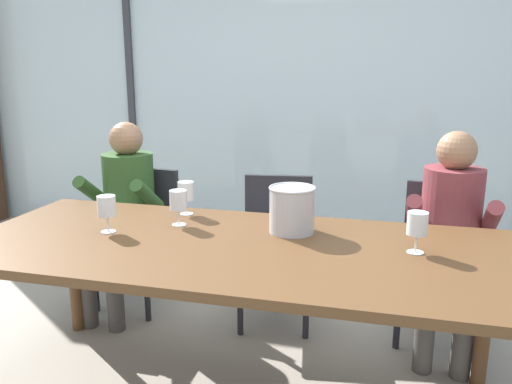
% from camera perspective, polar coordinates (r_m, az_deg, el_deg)
% --- Properties ---
extents(ground, '(14.00, 14.00, 0.00)m').
position_cam_1_polar(ground, '(3.41, 2.79, -12.70)').
color(ground, '#9E9384').
extents(window_glass_panel, '(7.63, 0.03, 2.60)m').
position_cam_1_polar(window_glass_panel, '(4.43, 6.69, 10.76)').
color(window_glass_panel, silver).
rests_on(window_glass_panel, ground).
extents(window_mullion_left, '(0.06, 0.06, 2.60)m').
position_cam_1_polar(window_mullion_left, '(4.94, -13.82, 10.74)').
color(window_mullion_left, '#38383D').
rests_on(window_mullion_left, ground).
extents(hillside_vineyard, '(13.63, 2.40, 1.67)m').
position_cam_1_polar(hillside_vineyard, '(8.03, 10.19, 8.51)').
color(hillside_vineyard, '#477A38').
rests_on(hillside_vineyard, ground).
extents(dining_table, '(2.43, 1.02, 0.77)m').
position_cam_1_polar(dining_table, '(2.24, -2.26, -7.50)').
color(dining_table, brown).
rests_on(dining_table, ground).
extents(chair_near_curtain, '(0.48, 0.48, 0.88)m').
position_cam_1_polar(chair_near_curtain, '(3.43, -12.60, -3.70)').
color(chair_near_curtain, '#232328').
rests_on(chair_near_curtain, ground).
extents(chair_left_of_center, '(0.50, 0.50, 0.88)m').
position_cam_1_polar(chair_left_of_center, '(3.12, 2.37, -5.09)').
color(chair_left_of_center, '#232328').
rests_on(chair_left_of_center, ground).
extents(chair_center, '(0.48, 0.48, 0.88)m').
position_cam_1_polar(chair_center, '(3.11, 19.96, -6.02)').
color(chair_center, '#232328').
rests_on(chair_center, ground).
extents(person_olive_shirt, '(0.46, 0.61, 1.19)m').
position_cam_1_polar(person_olive_shirt, '(3.30, -14.64, -1.38)').
color(person_olive_shirt, '#2D5123').
rests_on(person_olive_shirt, ground).
extents(person_maroon_top, '(0.49, 0.63, 1.19)m').
position_cam_1_polar(person_maroon_top, '(2.92, 21.01, -3.78)').
color(person_maroon_top, brown).
rests_on(person_maroon_top, ground).
extents(ice_bucket_primary, '(0.22, 0.22, 0.22)m').
position_cam_1_polar(ice_bucket_primary, '(2.35, 4.07, -1.90)').
color(ice_bucket_primary, '#B7B7BC').
rests_on(ice_bucket_primary, dining_table).
extents(wine_glass_by_left_taster, '(0.08, 0.08, 0.17)m').
position_cam_1_polar(wine_glass_by_left_taster, '(2.43, -16.44, -1.71)').
color(wine_glass_by_left_taster, silver).
rests_on(wine_glass_by_left_taster, dining_table).
extents(wine_glass_near_bucket, '(0.08, 0.08, 0.17)m').
position_cam_1_polar(wine_glass_near_bucket, '(2.47, -8.73, -1.09)').
color(wine_glass_near_bucket, silver).
rests_on(wine_glass_near_bucket, dining_table).
extents(wine_glass_center_pour, '(0.08, 0.08, 0.17)m').
position_cam_1_polar(wine_glass_center_pour, '(2.65, -7.88, -0.04)').
color(wine_glass_center_pour, silver).
rests_on(wine_glass_center_pour, dining_table).
extents(wine_glass_by_right_taster, '(0.08, 0.08, 0.17)m').
position_cam_1_polar(wine_glass_by_right_taster, '(2.17, 17.68, -3.61)').
color(wine_glass_by_right_taster, silver).
rests_on(wine_glass_by_right_taster, dining_table).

